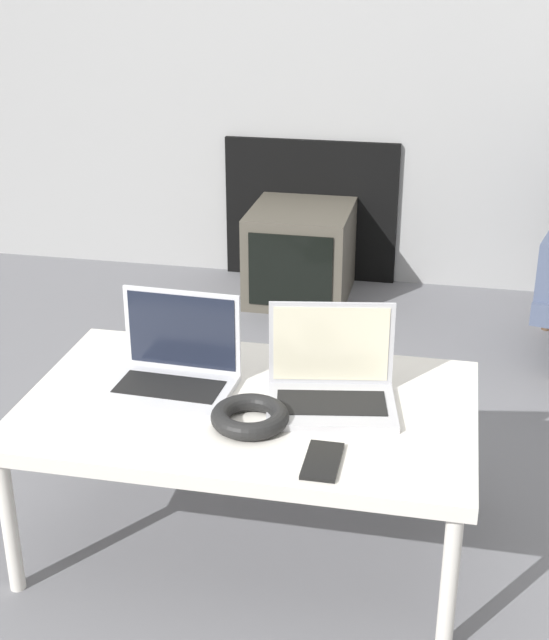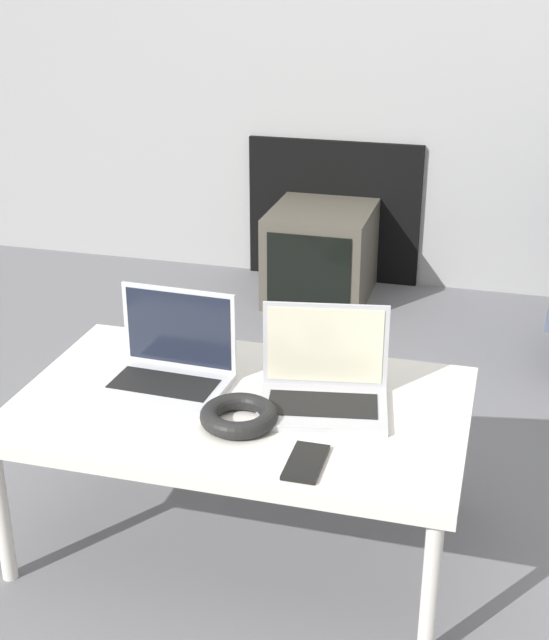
{
  "view_description": "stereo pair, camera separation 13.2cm",
  "coord_description": "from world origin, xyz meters",
  "views": [
    {
      "loc": [
        0.43,
        -1.62,
        1.39
      ],
      "look_at": [
        0.0,
        0.47,
        0.47
      ],
      "focal_mm": 50.0,
      "sensor_mm": 36.0,
      "label": 1
    },
    {
      "loc": [
        0.56,
        -1.59,
        1.39
      ],
      "look_at": [
        0.0,
        0.47,
        0.47
      ],
      "focal_mm": 50.0,
      "sensor_mm": 36.0,
      "label": 2
    }
  ],
  "objects": [
    {
      "name": "headphones",
      "position": [
        0.03,
        0.06,
        0.41
      ],
      "size": [
        0.18,
        0.18,
        0.04
      ],
      "color": "black",
      "rests_on": "table"
    },
    {
      "name": "table",
      "position": [
        0.0,
        0.17,
        0.36
      ],
      "size": [
        1.05,
        0.65,
        0.39
      ],
      "color": "silver",
      "rests_on": "ground_plane"
    },
    {
      "name": "ground_plane",
      "position": [
        0.0,
        0.0,
        0.0
      ],
      "size": [
        14.0,
        14.0,
        0.0
      ],
      "primitive_type": "plane",
      "color": "slate"
    },
    {
      "name": "laptop_right",
      "position": [
        0.19,
        0.21,
        0.44
      ],
      "size": [
        0.33,
        0.26,
        0.22
      ],
      "rotation": [
        0.0,
        0.0,
        0.17
      ],
      "color": "#B2B2B7",
      "rests_on": "table"
    },
    {
      "name": "phone",
      "position": [
        0.21,
        -0.06,
        0.39
      ],
      "size": [
        0.07,
        0.14,
        0.01
      ],
      "color": "black",
      "rests_on": "table"
    },
    {
      "name": "laptop_left",
      "position": [
        -0.19,
        0.21,
        0.44
      ],
      "size": [
        0.3,
        0.23,
        0.22
      ],
      "rotation": [
        0.0,
        0.0,
        -0.04
      ],
      "color": "silver",
      "rests_on": "table"
    },
    {
      "name": "tv",
      "position": [
        -0.17,
        1.83,
        0.19
      ],
      "size": [
        0.41,
        0.46,
        0.38
      ],
      "color": "#4C473D",
      "rests_on": "ground_plane"
    }
  ]
}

